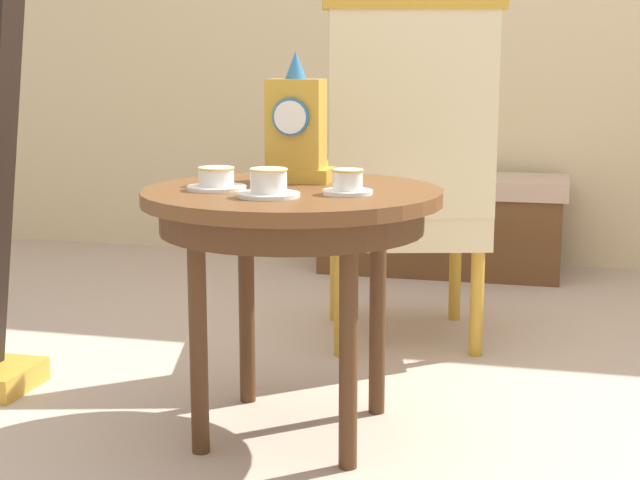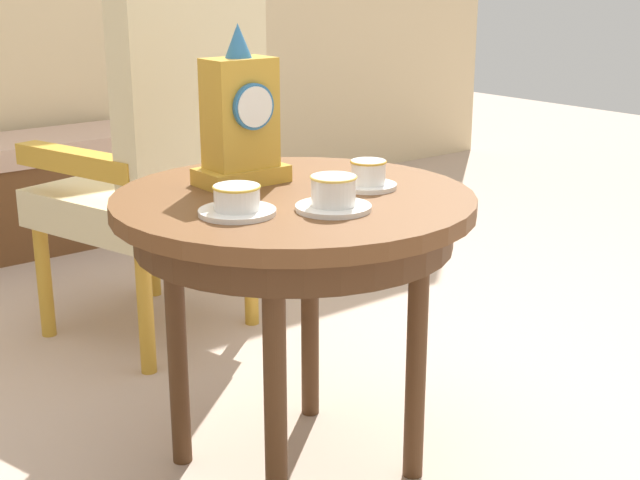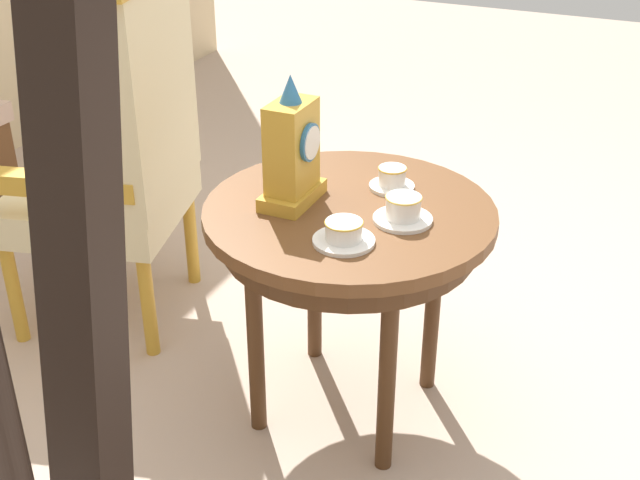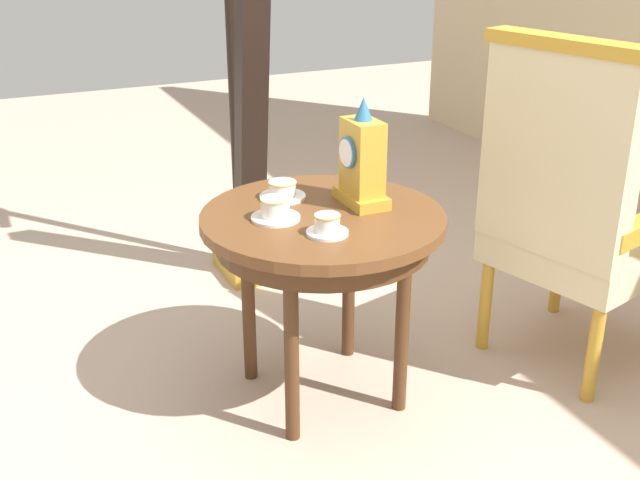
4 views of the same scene
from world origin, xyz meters
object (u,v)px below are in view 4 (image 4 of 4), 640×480
object	(u,v)px
mantel_clock	(362,162)
teacup_right	(275,210)
harp	(247,113)
armchair	(572,204)
side_table	(323,236)
teacup_left	(283,191)
teacup_center	(327,226)

from	to	relation	value
mantel_clock	teacup_right	bearing A→B (deg)	-87.21
harp	armchair	bearing A→B (deg)	33.00
side_table	harp	bearing A→B (deg)	173.97
teacup_left	armchair	xyz separation A→B (m)	(0.34, 0.88, -0.07)
side_table	teacup_center	distance (m)	0.19
teacup_center	teacup_left	bearing A→B (deg)	-179.60
teacup_right	armchair	bearing A→B (deg)	79.71
armchair	teacup_right	bearing A→B (deg)	-100.29
side_table	teacup_right	size ratio (longest dim) A/B	5.09
teacup_center	teacup_right	bearing A→B (deg)	-151.73
teacup_right	teacup_left	bearing A→B (deg)	151.36
teacup_right	armchair	size ratio (longest dim) A/B	0.13
teacup_center	side_table	bearing A→B (deg)	159.57
teacup_left	mantel_clock	distance (m)	0.28
teacup_right	mantel_clock	xyz separation A→B (m)	(-0.01, 0.29, 0.11)
side_table	teacup_left	size ratio (longest dim) A/B	5.07
mantel_clock	armchair	distance (m)	0.73
teacup_left	armchair	distance (m)	0.95
side_table	teacup_right	world-z (taller)	teacup_right
teacup_center	harp	bearing A→B (deg)	171.88
teacup_left	teacup_right	world-z (taller)	teacup_right
teacup_left	harp	distance (m)	0.79
side_table	teacup_right	distance (m)	0.18
side_table	mantel_clock	world-z (taller)	mantel_clock
side_table	teacup_center	xyz separation A→B (m)	(0.15, -0.06, 0.10)
teacup_left	teacup_center	distance (m)	0.33
teacup_left	mantel_clock	bearing A→B (deg)	54.21
side_table	mantel_clock	distance (m)	0.26
teacup_right	mantel_clock	distance (m)	0.31
side_table	teacup_left	bearing A→B (deg)	-161.44
teacup_left	teacup_center	world-z (taller)	teacup_center
side_table	harp	size ratio (longest dim) A/B	0.42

